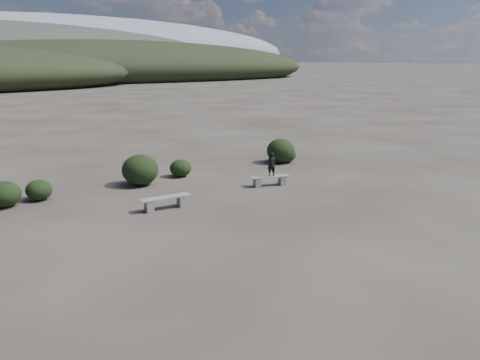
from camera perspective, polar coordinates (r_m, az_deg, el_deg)
ground at (r=14.70m, az=8.49°, el=-6.87°), size 1200.00×1200.00×0.00m
bench_left at (r=17.27m, az=-9.07°, el=-2.61°), size 1.91×0.56×0.47m
bench_right at (r=20.23m, az=3.63°, el=0.02°), size 1.79×0.84×0.44m
seated_person at (r=20.09m, az=3.85°, el=1.94°), size 0.44×0.35×1.04m
shrub_a at (r=19.73m, az=-23.31°, el=-1.13°), size 0.99×0.99×0.81m
shrub_b at (r=20.71m, az=-12.07°, el=1.22°), size 1.57×1.57×1.35m
shrub_c at (r=21.95m, az=-7.27°, el=1.45°), size 1.00×1.00×0.80m
shrub_d at (r=24.78m, az=4.97°, el=3.58°), size 1.47×1.47×1.28m
shrub_e at (r=24.89m, az=5.65°, el=3.12°), size 1.04×1.04×0.87m
shrub_f at (r=19.34m, az=-26.77°, el=-1.54°), size 1.15×1.15×0.98m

